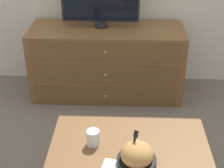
% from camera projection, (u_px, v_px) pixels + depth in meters
% --- Properties ---
extents(ground_plane, '(12.00, 12.00, 0.00)m').
position_uv_depth(ground_plane, '(105.00, 77.00, 3.54)').
color(ground_plane, '#70665B').
extents(dresser, '(1.36, 0.52, 0.64)m').
position_uv_depth(dresser, '(107.00, 62.00, 3.14)').
color(dresser, brown).
rests_on(dresser, ground_plane).
extents(coffee_table, '(0.87, 0.61, 0.47)m').
position_uv_depth(coffee_table, '(129.00, 160.00, 1.88)').
color(coffee_table, brown).
rests_on(coffee_table, ground_plane).
extents(takeout_bowl, '(0.20, 0.20, 0.18)m').
position_uv_depth(takeout_bowl, '(137.00, 156.00, 1.72)').
color(takeout_bowl, black).
rests_on(takeout_bowl, coffee_table).
extents(drink_cup, '(0.07, 0.07, 0.09)m').
position_uv_depth(drink_cup, '(93.00, 138.00, 1.87)').
color(drink_cup, white).
rests_on(drink_cup, coffee_table).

